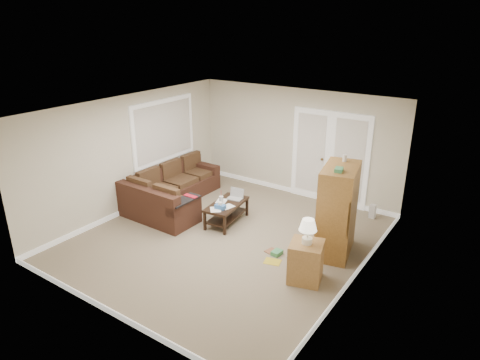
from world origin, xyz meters
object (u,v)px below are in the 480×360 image
Objects in this scene: coffee_table at (227,212)px; side_cabinet at (306,259)px; tv_armoire at (337,210)px; sectional_sofa at (170,194)px.

coffee_table is 2.44m from side_cabinet.
tv_armoire reaches higher than side_cabinet.
coffee_table is at bearing 171.36° from tv_armoire.
tv_armoire is 1.18m from side_cabinet.
tv_armoire is at bearing 72.22° from side_cabinet.
tv_armoire is (3.78, 0.21, 0.52)m from sectional_sofa.
coffee_table is 1.03× the size of side_cabinet.
sectional_sofa is at bearing 175.63° from coffee_table.
sectional_sofa reaches higher than coffee_table.
side_cabinet is (3.74, -0.89, 0.08)m from sectional_sofa.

